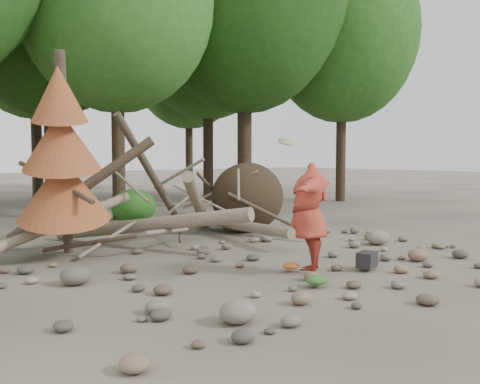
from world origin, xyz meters
TOP-DOWN VIEW (x-y plane):
  - ground at (0.00, 0.00)m, footprint 120.00×120.00m
  - deadfall_pile at (2.02, 4.24)m, footprint 8.55×5.24m
  - dead_conifer at (-3.12, 3.37)m, footprint 2.06×2.16m
  - bush_mid at (0.80, 7.80)m, footprint 1.40×1.40m
  - bush_right at (5.00, 7.00)m, footprint 2.00×2.00m
  - frisbee_thrower at (-0.04, -0.64)m, footprint 2.42×1.86m
  - backpack at (1.05, -1.12)m, footprint 0.51×0.42m
  - cloth_green at (-0.67, -1.43)m, footprint 0.42×0.35m
  - cloth_orange at (-0.18, -0.31)m, footprint 0.35×0.28m
  - boulder_front_left at (-2.87, -2.08)m, footprint 0.52×0.46m
  - boulder_front_right at (2.58, -1.23)m, footprint 0.44×0.39m
  - boulder_mid_right at (3.62, 0.55)m, footprint 0.61×0.55m
  - boulder_mid_left at (-3.71, 1.27)m, footprint 0.53×0.48m

SIDE VIEW (x-z plane):
  - ground at x=0.00m, z-range 0.00..0.00m
  - cloth_orange at x=-0.18m, z-range 0.00..0.13m
  - cloth_green at x=-0.67m, z-range 0.00..0.16m
  - boulder_front_right at x=2.58m, z-range 0.00..0.26m
  - backpack at x=1.05m, z-range 0.00..0.29m
  - boulder_front_left at x=-2.87m, z-range 0.00..0.31m
  - boulder_mid_left at x=-3.71m, z-range 0.00..0.32m
  - boulder_mid_right at x=3.62m, z-range 0.00..0.37m
  - bush_mid at x=0.80m, z-range 0.00..1.12m
  - bush_right at x=5.00m, z-range 0.00..1.60m
  - deadfall_pile at x=2.02m, z-range -0.70..2.60m
  - frisbee_thrower at x=-0.04m, z-range -0.13..2.28m
  - dead_conifer at x=-3.12m, z-range -0.06..4.29m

